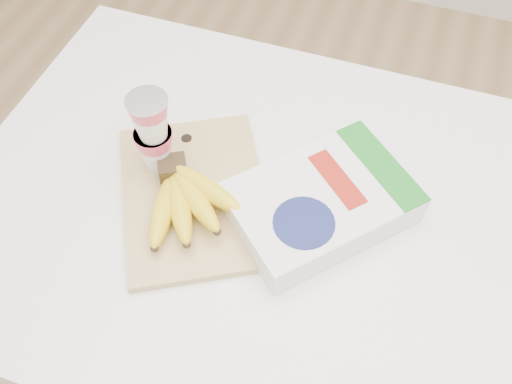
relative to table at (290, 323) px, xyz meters
The scene contains 5 objects.
table is the anchor object (origin of this frame).
cutting_board 0.50m from the table, behind, with size 0.24×0.33×0.02m, color tan.
bananas 0.54m from the table, 162.90° to the right, with size 0.19×0.19×0.07m.
yogurt_stack 0.62m from the table, behind, with size 0.07×0.07×0.16m.
cereal_box 0.49m from the table, 30.15° to the left, with size 0.34×0.35×0.07m.
Camera 1 is at (0.10, -0.53, 1.73)m, focal length 40.00 mm.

